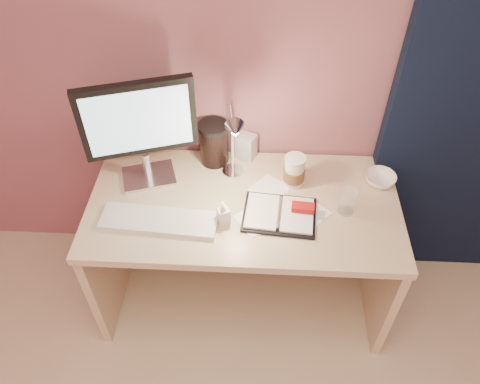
{
  "coord_description": "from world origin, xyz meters",
  "views": [
    {
      "loc": [
        0.06,
        -0.06,
        2.26
      ],
      "look_at": [
        -0.01,
        1.33,
        0.85
      ],
      "focal_mm": 35.0,
      "sensor_mm": 36.0,
      "label": 1
    }
  ],
  "objects_px": {
    "product_box": "(246,147)",
    "monitor": "(139,125)",
    "planner": "(281,214)",
    "bowl": "(380,179)",
    "dark_jar": "(214,145)",
    "coffee_cup": "(294,172)",
    "desk_lamp": "(227,143)",
    "clear_cup": "(347,201)",
    "desk": "(244,223)",
    "keyboard": "(159,220)",
    "lotion_bottle": "(223,212)"
  },
  "relations": [
    {
      "from": "bowl",
      "to": "desk_lamp",
      "type": "relative_size",
      "value": 0.33
    },
    {
      "from": "planner",
      "to": "bowl",
      "type": "relative_size",
      "value": 2.32
    },
    {
      "from": "monitor",
      "to": "dark_jar",
      "type": "distance_m",
      "value": 0.4
    },
    {
      "from": "desk",
      "to": "coffee_cup",
      "type": "xyz_separation_m",
      "value": [
        0.22,
        0.06,
        0.3
      ]
    },
    {
      "from": "keyboard",
      "to": "monitor",
      "type": "bearing_deg",
      "value": 113.39
    },
    {
      "from": "keyboard",
      "to": "dark_jar",
      "type": "height_order",
      "value": "dark_jar"
    },
    {
      "from": "product_box",
      "to": "monitor",
      "type": "bearing_deg",
      "value": -135.22
    },
    {
      "from": "planner",
      "to": "bowl",
      "type": "height_order",
      "value": "planner"
    },
    {
      "from": "product_box",
      "to": "desk",
      "type": "bearing_deg",
      "value": -65.27
    },
    {
      "from": "lotion_bottle",
      "to": "bowl",
      "type": "bearing_deg",
      "value": 21.28
    },
    {
      "from": "keyboard",
      "to": "lotion_bottle",
      "type": "relative_size",
      "value": 4.52
    },
    {
      "from": "clear_cup",
      "to": "bowl",
      "type": "relative_size",
      "value": 0.86
    },
    {
      "from": "product_box",
      "to": "desk_lamp",
      "type": "xyz_separation_m",
      "value": [
        -0.07,
        -0.23,
        0.21
      ]
    },
    {
      "from": "monitor",
      "to": "desk_lamp",
      "type": "bearing_deg",
      "value": -25.65
    },
    {
      "from": "keyboard",
      "to": "bowl",
      "type": "xyz_separation_m",
      "value": [
        0.99,
        0.3,
        0.01
      ]
    },
    {
      "from": "coffee_cup",
      "to": "bowl",
      "type": "distance_m",
      "value": 0.41
    },
    {
      "from": "desk",
      "to": "clear_cup",
      "type": "xyz_separation_m",
      "value": [
        0.45,
        -0.1,
        0.29
      ]
    },
    {
      "from": "monitor",
      "to": "dark_jar",
      "type": "relative_size",
      "value": 2.69
    },
    {
      "from": "clear_cup",
      "to": "product_box",
      "type": "height_order",
      "value": "product_box"
    },
    {
      "from": "planner",
      "to": "coffee_cup",
      "type": "distance_m",
      "value": 0.22
    },
    {
      "from": "keyboard",
      "to": "bowl",
      "type": "distance_m",
      "value": 1.03
    },
    {
      "from": "keyboard",
      "to": "desk_lamp",
      "type": "bearing_deg",
      "value": 41.55
    },
    {
      "from": "dark_jar",
      "to": "keyboard",
      "type": "bearing_deg",
      "value": -116.27
    },
    {
      "from": "desk",
      "to": "planner",
      "type": "xyz_separation_m",
      "value": [
        0.17,
        -0.14,
        0.24
      ]
    },
    {
      "from": "bowl",
      "to": "coffee_cup",
      "type": "bearing_deg",
      "value": -176.25
    },
    {
      "from": "monitor",
      "to": "planner",
      "type": "bearing_deg",
      "value": -36.05
    },
    {
      "from": "keyboard",
      "to": "planner",
      "type": "xyz_separation_m",
      "value": [
        0.53,
        0.06,
        0.0
      ]
    },
    {
      "from": "coffee_cup",
      "to": "clear_cup",
      "type": "distance_m",
      "value": 0.28
    },
    {
      "from": "monitor",
      "to": "bowl",
      "type": "height_order",
      "value": "monitor"
    },
    {
      "from": "lotion_bottle",
      "to": "keyboard",
      "type": "bearing_deg",
      "value": -176.01
    },
    {
      "from": "lotion_bottle",
      "to": "desk_lamp",
      "type": "distance_m",
      "value": 0.29
    },
    {
      "from": "planner",
      "to": "dark_jar",
      "type": "bearing_deg",
      "value": 137.95
    },
    {
      "from": "lotion_bottle",
      "to": "dark_jar",
      "type": "xyz_separation_m",
      "value": [
        -0.07,
        0.39,
        0.04
      ]
    },
    {
      "from": "planner",
      "to": "monitor",
      "type": "bearing_deg",
      "value": 166.7
    },
    {
      "from": "coffee_cup",
      "to": "keyboard",
      "type": "bearing_deg",
      "value": -155.22
    },
    {
      "from": "desk",
      "to": "lotion_bottle",
      "type": "xyz_separation_m",
      "value": [
        -0.08,
        -0.19,
        0.28
      ]
    },
    {
      "from": "monitor",
      "to": "clear_cup",
      "type": "distance_m",
      "value": 0.95
    },
    {
      "from": "coffee_cup",
      "to": "desk_lamp",
      "type": "distance_m",
      "value": 0.36
    },
    {
      "from": "desk_lamp",
      "to": "dark_jar",
      "type": "bearing_deg",
      "value": 104.57
    },
    {
      "from": "dark_jar",
      "to": "product_box",
      "type": "xyz_separation_m",
      "value": [
        0.15,
        0.03,
        -0.03
      ]
    },
    {
      "from": "desk",
      "to": "product_box",
      "type": "distance_m",
      "value": 0.38
    },
    {
      "from": "coffee_cup",
      "to": "lotion_bottle",
      "type": "bearing_deg",
      "value": -140.7
    },
    {
      "from": "monitor",
      "to": "bowl",
      "type": "bearing_deg",
      "value": -16.4
    },
    {
      "from": "desk",
      "to": "planner",
      "type": "bearing_deg",
      "value": -40.04
    },
    {
      "from": "lotion_bottle",
      "to": "desk_lamp",
      "type": "relative_size",
      "value": 0.26
    },
    {
      "from": "desk",
      "to": "clear_cup",
      "type": "relative_size",
      "value": 11.27
    },
    {
      "from": "monitor",
      "to": "product_box",
      "type": "distance_m",
      "value": 0.54
    },
    {
      "from": "dark_jar",
      "to": "lotion_bottle",
      "type": "bearing_deg",
      "value": -79.32
    },
    {
      "from": "planner",
      "to": "coffee_cup",
      "type": "xyz_separation_m",
      "value": [
        0.06,
        0.2,
        0.06
      ]
    },
    {
      "from": "dark_jar",
      "to": "monitor",
      "type": "bearing_deg",
      "value": -154.87
    }
  ]
}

